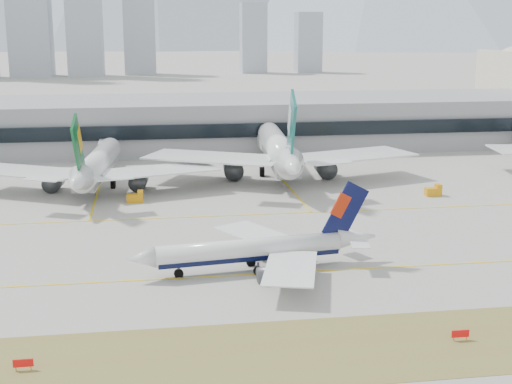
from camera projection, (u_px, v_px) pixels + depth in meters
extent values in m
plane|color=#A8A59D|center=(284.00, 262.00, 114.42)|extent=(3000.00, 3000.00, 0.00)
cube|color=olive|center=(336.00, 349.00, 83.61)|extent=(360.00, 18.00, 0.06)
cube|color=yellow|center=(290.00, 272.00, 109.60)|extent=(360.00, 0.45, 0.04)
cube|color=yellow|center=(256.00, 214.00, 143.29)|extent=(360.00, 0.45, 0.04)
cylinder|color=white|center=(249.00, 249.00, 109.70)|extent=(29.29, 6.69, 3.18)
cube|color=black|center=(249.00, 254.00, 109.90)|extent=(28.65, 6.15, 1.43)
cone|color=white|center=(140.00, 258.00, 105.29)|extent=(4.80, 3.70, 3.18)
cone|color=white|center=(356.00, 238.00, 114.28)|extent=(6.81, 3.95, 3.18)
cube|color=white|center=(257.00, 234.00, 119.07)|extent=(13.90, 17.22, 0.19)
cube|color=white|center=(339.00, 230.00, 117.79)|extent=(4.45, 5.24, 0.13)
cylinder|color=#3F4247|center=(253.00, 250.00, 116.28)|extent=(5.11, 2.96, 2.39)
cube|color=#3F4247|center=(253.00, 245.00, 116.06)|extent=(2.04, 0.48, 1.11)
cube|color=white|center=(291.00, 268.00, 102.51)|extent=(11.02, 17.02, 0.19)
cube|color=white|center=(360.00, 244.00, 110.03)|extent=(3.63, 4.92, 0.13)
cylinder|color=#3F4247|center=(274.00, 274.00, 105.24)|extent=(5.11, 2.96, 2.39)
cube|color=#3F4247|center=(274.00, 268.00, 105.02)|extent=(2.04, 0.48, 1.11)
cube|color=#090D3A|center=(345.00, 212.00, 112.74)|extent=(7.84, 1.24, 9.97)
cube|color=#B3240B|center=(341.00, 205.00, 112.28)|extent=(3.57, 0.78, 4.27)
cylinder|color=#3F4247|center=(179.00, 271.00, 107.37)|extent=(0.38, 0.38, 1.91)
cylinder|color=black|center=(179.00, 274.00, 107.46)|extent=(1.49, 0.73, 1.43)
cylinder|color=#3F4247|center=(258.00, 268.00, 108.55)|extent=(0.38, 0.38, 1.91)
cylinder|color=black|center=(258.00, 271.00, 108.64)|extent=(1.49, 0.73, 1.43)
cylinder|color=#3F4247|center=(251.00, 260.00, 112.43)|extent=(0.38, 0.38, 1.91)
cylinder|color=black|center=(251.00, 263.00, 112.52)|extent=(1.49, 0.73, 1.43)
cylinder|color=white|center=(98.00, 162.00, 166.37)|extent=(9.34, 41.04, 5.38)
cube|color=slate|center=(98.00, 169.00, 166.71)|extent=(8.46, 40.15, 2.42)
cone|color=white|center=(112.00, 146.00, 189.19)|extent=(5.97, 6.72, 5.38)
cone|color=white|center=(77.00, 182.00, 142.03)|extent=(6.24, 9.53, 5.38)
cube|color=white|center=(158.00, 170.00, 161.50)|extent=(28.14, 18.66, 0.32)
cube|color=white|center=(114.00, 178.00, 143.95)|extent=(8.21, 5.48, 0.22)
cylinder|color=#3F4247|center=(139.00, 181.00, 164.54)|extent=(4.68, 7.15, 4.04)
cube|color=#3F4247|center=(138.00, 174.00, 164.17)|extent=(0.68, 2.85, 1.88)
cube|color=white|center=(28.00, 172.00, 159.99)|extent=(28.39, 22.48, 0.32)
cube|color=white|center=(44.00, 179.00, 143.22)|extent=(8.49, 6.65, 0.22)
cylinder|color=#3F4247|center=(54.00, 182.00, 163.53)|extent=(4.68, 7.15, 4.04)
cube|color=#3F4247|center=(53.00, 175.00, 163.16)|extent=(0.68, 2.85, 1.88)
cube|color=#0B5023|center=(78.00, 148.00, 143.32)|extent=(1.58, 11.25, 14.44)
cube|color=orange|center=(79.00, 140.00, 144.07)|extent=(1.09, 5.11, 6.18)
cylinder|color=#3F4247|center=(108.00, 168.00, 182.39)|extent=(0.65, 0.65, 3.23)
cylinder|color=black|center=(109.00, 170.00, 182.55)|extent=(1.17, 2.50, 2.42)
cylinder|color=#3F4247|center=(83.00, 182.00, 166.07)|extent=(0.65, 0.65, 3.23)
cylinder|color=black|center=(83.00, 184.00, 166.22)|extent=(1.17, 2.50, 2.42)
cylinder|color=#3F4247|center=(113.00, 181.00, 166.43)|extent=(0.65, 0.65, 3.23)
cylinder|color=black|center=(113.00, 184.00, 166.59)|extent=(1.17, 2.50, 2.42)
cylinder|color=white|center=(278.00, 147.00, 180.09)|extent=(9.96, 48.78, 6.41)
cube|color=slate|center=(278.00, 154.00, 180.49)|extent=(8.93, 47.74, 2.88)
cone|color=white|center=(268.00, 132.00, 207.20)|extent=(6.94, 7.85, 6.41)
cone|color=white|center=(293.00, 167.00, 151.17)|extent=(7.18, 11.21, 6.41)
cube|color=white|center=(351.00, 155.00, 174.71)|extent=(33.59, 22.81, 0.38)
cube|color=white|center=(330.00, 162.00, 153.65)|extent=(9.83, 6.71, 0.26)
cylinder|color=#3F4247|center=(325.00, 167.00, 178.19)|extent=(5.39, 8.41, 4.81)
cube|color=#3F4247|center=(325.00, 160.00, 177.75)|extent=(0.73, 3.39, 2.24)
cube|color=white|center=(210.00, 157.00, 172.09)|extent=(33.82, 26.24, 0.38)
cube|color=white|center=(253.00, 163.00, 152.39)|extent=(10.09, 7.75, 0.26)
cylinder|color=#3F4247|center=(233.00, 169.00, 176.44)|extent=(5.39, 8.41, 4.81)
cube|color=#3F4247|center=(233.00, 161.00, 176.00)|extent=(0.73, 3.39, 2.24)
cube|color=#155F5A|center=(291.00, 129.00, 152.70)|extent=(1.56, 13.40, 17.18)
cube|color=silver|center=(291.00, 120.00, 153.58)|extent=(1.15, 6.08, 7.35)
cylinder|color=#3F4247|center=(271.00, 155.00, 199.13)|extent=(0.77, 0.77, 3.84)
cylinder|color=black|center=(271.00, 157.00, 199.31)|extent=(1.33, 2.96, 2.88)
cylinder|color=#3F4247|center=(262.00, 169.00, 179.63)|extent=(0.77, 0.77, 3.84)
cylinder|color=black|center=(262.00, 172.00, 179.81)|extent=(1.33, 2.96, 2.88)
cylinder|color=#3F4247|center=(295.00, 168.00, 180.26)|extent=(0.77, 0.77, 3.84)
cylinder|color=black|center=(295.00, 171.00, 180.45)|extent=(1.33, 2.96, 2.88)
cone|color=white|center=(511.00, 125.00, 220.71)|extent=(8.06, 8.79, 6.45)
cube|color=gray|center=(215.00, 122.00, 223.42)|extent=(280.00, 42.00, 15.00)
cube|color=black|center=(222.00, 131.00, 202.62)|extent=(280.00, 1.20, 4.00)
cube|color=red|center=(23.00, 363.00, 78.21)|extent=(2.20, 0.15, 0.90)
cylinder|color=orange|center=(16.00, 369.00, 78.24)|extent=(0.10, 0.10, 0.50)
cylinder|color=orange|center=(31.00, 368.00, 78.47)|extent=(0.10, 0.10, 0.50)
cube|color=red|center=(460.00, 334.00, 85.68)|extent=(2.20, 0.15, 0.90)
cylinder|color=orange|center=(454.00, 339.00, 85.71)|extent=(0.10, 0.10, 0.50)
cylinder|color=orange|center=(466.00, 338.00, 85.94)|extent=(0.10, 0.10, 0.50)
cube|color=orange|center=(135.00, 198.00, 153.17)|extent=(3.50, 2.00, 1.80)
cube|color=orange|center=(140.00, 192.00, 153.08)|extent=(1.20, 1.80, 1.00)
cylinder|color=black|center=(129.00, 202.00, 152.35)|extent=(0.70, 0.30, 0.70)
cylinder|color=black|center=(129.00, 200.00, 153.89)|extent=(0.70, 0.30, 0.70)
cylinder|color=black|center=(141.00, 201.00, 152.70)|extent=(0.70, 0.30, 0.70)
cylinder|color=black|center=(141.00, 200.00, 154.24)|extent=(0.70, 0.30, 0.70)
cube|color=orange|center=(433.00, 192.00, 159.00)|extent=(3.50, 2.00, 1.80)
cube|color=orange|center=(438.00, 186.00, 158.90)|extent=(1.20, 1.80, 1.00)
cylinder|color=black|center=(429.00, 195.00, 158.17)|extent=(0.70, 0.30, 0.70)
cylinder|color=black|center=(426.00, 194.00, 159.71)|extent=(0.70, 0.30, 0.70)
cylinder|color=black|center=(439.00, 195.00, 158.53)|extent=(0.70, 0.30, 0.70)
cylinder|color=black|center=(437.00, 193.00, 160.07)|extent=(0.70, 0.30, 0.70)
cube|color=#9BA3B1|center=(30.00, 22.00, 527.90)|extent=(30.00, 27.00, 80.00)
cube|color=#9BA3B1|center=(83.00, 1.00, 525.56)|extent=(26.00, 23.40, 110.00)
cube|color=#9BA3B1|center=(139.00, 29.00, 550.42)|extent=(24.00, 21.60, 70.00)
cube|color=#9BA3B1|center=(253.00, 38.00, 570.17)|extent=(20.00, 18.00, 55.00)
cube|color=#9BA3B1|center=(308.00, 42.00, 577.58)|extent=(20.00, 18.00, 48.00)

